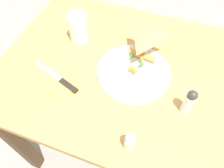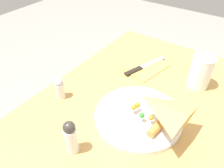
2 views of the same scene
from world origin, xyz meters
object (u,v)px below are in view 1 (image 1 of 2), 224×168
(milk_glass, at_px, (78,29))
(napkin_folded, at_px, (56,77))
(plate_pizza, at_px, (134,71))
(dining_table, at_px, (123,88))
(pepper_shaker, at_px, (189,102))
(butter_knife, at_px, (58,78))
(salt_shaker, at_px, (130,142))

(milk_glass, distance_m, napkin_folded, 0.22)
(napkin_folded, bearing_deg, plate_pizza, -155.95)
(napkin_folded, bearing_deg, dining_table, -150.22)
(napkin_folded, xyz_separation_m, pepper_shaker, (-0.46, -0.03, 0.05))
(dining_table, distance_m, butter_knife, 0.28)
(plate_pizza, xyz_separation_m, milk_glass, (0.26, -0.09, 0.04))
(milk_glass, height_order, butter_knife, milk_glass)
(plate_pizza, bearing_deg, dining_table, -14.64)
(dining_table, distance_m, plate_pizza, 0.15)
(butter_knife, distance_m, salt_shaker, 0.35)
(napkin_folded, distance_m, salt_shaker, 0.36)
(milk_glass, bearing_deg, plate_pizza, 160.45)
(butter_knife, xyz_separation_m, pepper_shaker, (-0.45, -0.03, 0.05))
(salt_shaker, bearing_deg, dining_table, -69.39)
(milk_glass, bearing_deg, butter_knife, 93.53)
(dining_table, height_order, salt_shaker, salt_shaker)
(napkin_folded, bearing_deg, salt_shaker, 154.93)
(napkin_folded, height_order, butter_knife, butter_knife)
(butter_knife, bearing_deg, milk_glass, -67.72)
(plate_pizza, distance_m, napkin_folded, 0.29)
(butter_knife, height_order, salt_shaker, salt_shaker)
(milk_glass, distance_m, butter_knife, 0.22)
(plate_pizza, distance_m, pepper_shaker, 0.22)
(butter_knife, height_order, pepper_shaker, pepper_shaker)
(milk_glass, xyz_separation_m, butter_knife, (-0.01, 0.21, -0.05))
(pepper_shaker, bearing_deg, salt_shaker, 53.26)
(plate_pizza, relative_size, milk_glass, 2.23)
(napkin_folded, relative_size, salt_shaker, 2.52)
(plate_pizza, bearing_deg, milk_glass, -19.55)
(plate_pizza, distance_m, milk_glass, 0.28)
(pepper_shaker, bearing_deg, milk_glass, -21.61)
(napkin_folded, xyz_separation_m, salt_shaker, (-0.33, 0.15, 0.04))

